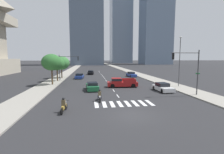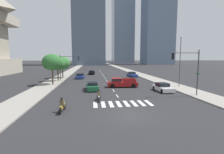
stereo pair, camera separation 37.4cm
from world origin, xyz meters
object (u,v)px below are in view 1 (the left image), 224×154
(sedan_blue_1, at_px, (131,74))
(sedan_black_4, at_px, (91,73))
(sedan_blue_0, at_px, (79,76))
(motorcycle_lead, at_px, (64,106))
(street_tree_third, at_px, (61,63))
(sedan_green_2, at_px, (92,86))
(street_lamp_east, at_px, (180,58))
(sedan_white_3, at_px, (163,87))
(traffic_signal_far, at_px, (67,63))
(street_tree_second, at_px, (57,64))
(traffic_signal_near, at_px, (189,65))
(street_tree_nearest, at_px, (52,62))
(motorcycle_trailing, at_px, (100,96))
(pickup_truck, at_px, (121,83))

(sedan_blue_1, relative_size, sedan_black_4, 1.01)
(sedan_blue_0, bearing_deg, motorcycle_lead, -175.17)
(sedan_blue_0, height_order, sedan_blue_1, sedan_blue_1)
(motorcycle_lead, bearing_deg, street_tree_third, 16.22)
(sedan_green_2, bearing_deg, street_tree_third, 19.60)
(motorcycle_lead, xyz_separation_m, street_lamp_east, (18.64, 11.70, 4.65))
(sedan_white_3, bearing_deg, traffic_signal_far, -133.75)
(street_tree_second, bearing_deg, sedan_green_2, -55.99)
(motorcycle_lead, distance_m, traffic_signal_near, 17.15)
(sedan_black_4, height_order, street_tree_nearest, street_tree_nearest)
(motorcycle_trailing, xyz_separation_m, pickup_truck, (4.47, 9.37, 0.23))
(motorcycle_lead, relative_size, street_lamp_east, 0.24)
(motorcycle_lead, bearing_deg, sedan_black_4, 2.39)
(traffic_signal_far, relative_size, street_tree_nearest, 0.99)
(sedan_black_4, xyz_separation_m, traffic_signal_far, (-5.58, -15.04, 3.60))
(motorcycle_lead, relative_size, sedan_blue_1, 0.45)
(motorcycle_lead, height_order, motorcycle_trailing, same)
(sedan_black_4, xyz_separation_m, traffic_signal_near, (13.07, -33.30, 3.78))
(sedan_green_2, bearing_deg, traffic_signal_far, 20.68)
(motorcycle_trailing, xyz_separation_m, traffic_signal_far, (-6.36, 19.26, 3.62))
(motorcycle_lead, relative_size, sedan_white_3, 0.50)
(street_tree_nearest, bearing_deg, sedan_blue_0, 65.80)
(pickup_truck, xyz_separation_m, street_tree_second, (-12.90, 9.14, 3.20))
(sedan_blue_0, bearing_deg, street_tree_third, 81.64)
(sedan_blue_0, distance_m, street_lamp_east, 24.83)
(sedan_blue_0, bearing_deg, pickup_truck, -145.07)
(sedan_black_4, height_order, street_tree_third, street_tree_third)
(motorcycle_trailing, relative_size, street_tree_second, 0.41)
(pickup_truck, height_order, sedan_blue_1, pickup_truck)
(sedan_black_4, distance_m, street_lamp_east, 31.06)
(sedan_blue_0, relative_size, street_lamp_east, 0.51)
(sedan_green_2, relative_size, traffic_signal_far, 0.76)
(pickup_truck, bearing_deg, street_lamp_east, 176.50)
(motorcycle_trailing, bearing_deg, sedan_blue_1, -22.07)
(traffic_signal_near, bearing_deg, street_lamp_east, -110.81)
(sedan_blue_0, height_order, traffic_signal_far, traffic_signal_far)
(sedan_blue_0, height_order, street_tree_nearest, street_tree_nearest)
(sedan_green_2, bearing_deg, sedan_blue_0, 6.38)
(motorcycle_trailing, relative_size, street_tree_nearest, 0.36)
(motorcycle_trailing, height_order, sedan_black_4, motorcycle_trailing)
(sedan_green_2, height_order, street_tree_third, street_tree_third)
(sedan_white_3, bearing_deg, street_tree_nearest, -117.14)
(street_tree_nearest, distance_m, street_tree_second, 5.27)
(motorcycle_trailing, relative_size, traffic_signal_far, 0.37)
(motorcycle_lead, distance_m, sedan_blue_1, 33.30)
(traffic_signal_far, relative_size, street_lamp_east, 0.66)
(sedan_blue_0, relative_size, sedan_blue_1, 0.95)
(sedan_green_2, relative_size, sedan_black_4, 0.94)
(sedan_black_4, bearing_deg, sedan_blue_0, 169.73)
(street_tree_third, bearing_deg, sedan_blue_1, 4.66)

